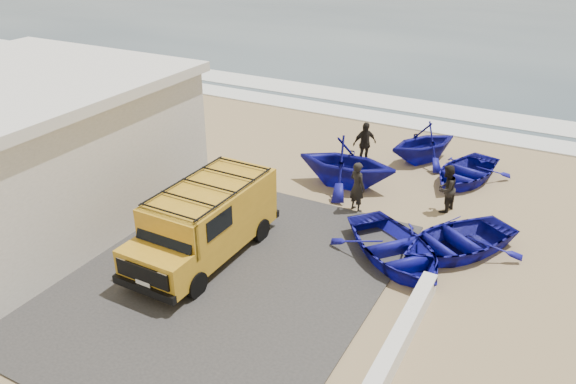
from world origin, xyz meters
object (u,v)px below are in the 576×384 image
at_px(boat_near_left, 395,249).
at_px(fisherman_middle, 446,189).
at_px(building, 8,149).
at_px(van, 206,220).
at_px(parapet, 390,357).
at_px(boat_near_right, 456,240).
at_px(fisherman_back, 365,144).
at_px(boat_mid_left, 347,162).
at_px(boat_far_left, 424,142).
at_px(boat_mid_right, 465,172).
at_px(fisherman_front, 357,187).

relative_size(boat_near_left, fisherman_middle, 2.44).
distance_m(building, van, 6.75).
height_order(boat_near_left, fisherman_middle, fisherman_middle).
relative_size(parapet, boat_near_right, 1.63).
relative_size(van, fisherman_back, 2.92).
bearing_deg(boat_mid_left, parapet, -155.12).
height_order(parapet, boat_far_left, boat_far_left).
bearing_deg(boat_near_left, van, 155.82).
distance_m(boat_near_left, boat_far_left, 7.23).
relative_size(van, boat_mid_left, 1.41).
xyz_separation_m(boat_mid_right, boat_far_left, (-1.82, 1.01, 0.42)).
bearing_deg(parapet, boat_mid_right, 93.84).
xyz_separation_m(parapet, boat_near_left, (-1.20, 3.90, 0.12)).
xyz_separation_m(van, boat_near_left, (4.67, 2.14, -0.72)).
bearing_deg(building, fisherman_back, 46.91).
bearing_deg(boat_near_left, building, 145.64).
bearing_deg(fisherman_back, fisherman_middle, -83.61).
relative_size(boat_near_right, boat_far_left, 1.24).
distance_m(boat_near_right, fisherman_back, 6.42).
height_order(boat_far_left, fisherman_front, fisherman_front).
bearing_deg(building, boat_mid_left, 38.64).
relative_size(fisherman_middle, fisherman_back, 0.94).
relative_size(boat_far_left, fisherman_middle, 1.89).
distance_m(parapet, boat_mid_right, 10.01).
height_order(parapet, fisherman_front, fisherman_front).
relative_size(fisherman_front, fisherman_middle, 1.06).
xyz_separation_m(building, van, (6.62, 0.76, -1.05)).
xyz_separation_m(boat_mid_left, fisherman_back, (-0.14, 2.08, -0.07)).
bearing_deg(parapet, fisherman_front, 117.74).
bearing_deg(boat_far_left, fisherman_front, -65.24).
bearing_deg(boat_near_left, parapet, -121.59).
distance_m(boat_mid_right, fisherman_middle, 2.60).
bearing_deg(boat_near_right, fisherman_front, -161.42).
bearing_deg(boat_near_left, boat_far_left, 51.50).
height_order(building, boat_mid_left, building).
bearing_deg(boat_mid_right, boat_mid_left, -132.22).
height_order(boat_near_left, boat_far_left, boat_far_left).
bearing_deg(fisherman_front, boat_far_left, -73.00).
relative_size(van, boat_mid_right, 1.41).
distance_m(boat_mid_right, fisherman_back, 3.73).
xyz_separation_m(van, fisherman_middle, (5.12, 5.66, -0.33)).
height_order(boat_near_left, fisherman_front, fisherman_front).
xyz_separation_m(boat_mid_left, fisherman_front, (0.99, -1.47, -0.07)).
bearing_deg(parapet, building, 175.42).
relative_size(parapet, fisherman_front, 3.62).
height_order(building, fisherman_back, building).
bearing_deg(van, fisherman_middle, 48.79).
height_order(boat_near_left, boat_mid_left, boat_mid_left).
bearing_deg(boat_near_right, boat_mid_right, 134.69).
bearing_deg(boat_mid_right, fisherman_back, -161.45).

